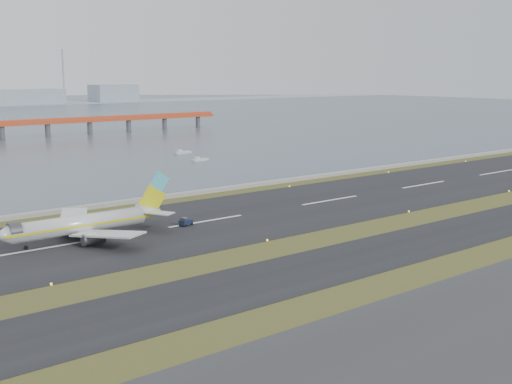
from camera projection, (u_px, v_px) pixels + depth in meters
ground at (291, 249)px, 125.11m from camera, size 1000.00×1000.00×0.00m
taxiway_strip at (335, 263)px, 115.80m from camera, size 1000.00×18.00×0.10m
runway_strip at (206, 221)px, 148.35m from camera, size 1000.00×45.00×0.10m
seawall at (144, 199)px, 171.52m from camera, size 1000.00×2.50×1.00m
red_pier at (1, 125)px, 329.61m from camera, size 260.00×5.00×10.20m
airliner at (86, 223)px, 131.59m from camera, size 38.52×32.89×12.80m
pushback_tug at (186, 222)px, 143.92m from camera, size 3.40×2.54×1.94m
workboat_near at (200, 160)px, 249.55m from camera, size 7.27×2.88×1.72m
workboat_far at (182, 152)px, 272.37m from camera, size 8.13×3.30×1.92m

